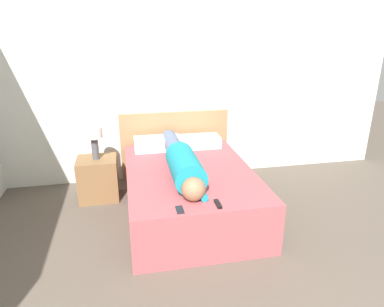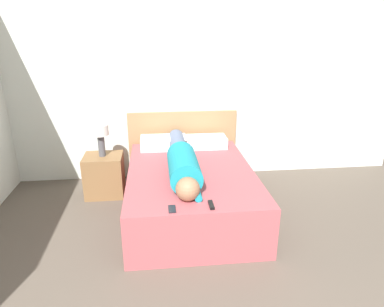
{
  "view_description": "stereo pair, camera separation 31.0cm",
  "coord_description": "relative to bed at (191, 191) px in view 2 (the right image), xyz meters",
  "views": [
    {
      "loc": [
        -0.8,
        -0.75,
        2.04
      ],
      "look_at": [
        -0.13,
        2.59,
        0.79
      ],
      "focal_mm": 32.0,
      "sensor_mm": 36.0,
      "label": 1
    },
    {
      "loc": [
        -0.5,
        -0.8,
        2.04
      ],
      "look_at": [
        -0.13,
        2.59,
        0.79
      ],
      "focal_mm": 32.0,
      "sensor_mm": 36.0,
      "label": 2
    }
  ],
  "objects": [
    {
      "name": "nightstand",
      "position": [
        -1.05,
        0.59,
        -0.0
      ],
      "size": [
        0.48,
        0.42,
        0.53
      ],
      "color": "brown",
      "rests_on": "ground_plane"
    },
    {
      "name": "pillow_near_headboard",
      "position": [
        -0.28,
        0.77,
        0.35
      ],
      "size": [
        0.59,
        0.31,
        0.16
      ],
      "color": "white",
      "rests_on": "bed"
    },
    {
      "name": "person_lying",
      "position": [
        -0.1,
        -0.09,
        0.41
      ],
      "size": [
        0.32,
        1.77,
        0.32
      ],
      "color": "#936B4C",
      "rests_on": "bed"
    },
    {
      "name": "cell_phone",
      "position": [
        -0.26,
        -0.88,
        0.28
      ],
      "size": [
        0.06,
        0.13,
        0.01
      ],
      "color": "black",
      "rests_on": "bed"
    },
    {
      "name": "table_lamp",
      "position": [
        -1.05,
        0.59,
        0.55
      ],
      "size": [
        0.21,
        0.21,
        0.41
      ],
      "color": "#4C4C51",
      "rests_on": "nightstand"
    },
    {
      "name": "tv_remote",
      "position": [
        0.1,
        -0.85,
        0.28
      ],
      "size": [
        0.04,
        0.15,
        0.02
      ],
      "color": "black",
      "rests_on": "bed"
    },
    {
      "name": "headboard",
      "position": [
        0.0,
        1.07,
        0.21
      ],
      "size": [
        1.52,
        0.04,
        0.96
      ],
      "color": "#A37A51",
      "rests_on": "ground_plane"
    },
    {
      "name": "wall_back",
      "position": [
        0.13,
        1.14,
        1.03
      ],
      "size": [
        6.07,
        0.06,
        2.6
      ],
      "color": "silver",
      "rests_on": "ground_plane"
    },
    {
      "name": "pillow_second",
      "position": [
        0.27,
        0.77,
        0.34
      ],
      "size": [
        0.56,
        0.31,
        0.14
      ],
      "color": "white",
      "rests_on": "bed"
    },
    {
      "name": "bed",
      "position": [
        0.0,
        0.0,
        0.0
      ],
      "size": [
        1.4,
        1.97,
        0.54
      ],
      "color": "#A84C51",
      "rests_on": "ground_plane"
    }
  ]
}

